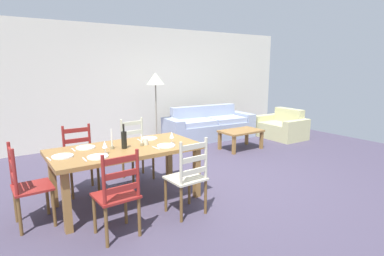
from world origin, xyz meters
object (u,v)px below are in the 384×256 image
at_px(dining_chair_head_west, 27,186).
at_px(wine_glass_near_right, 172,135).
at_px(coffee_table, 241,133).
at_px(wine_glass_near_left, 105,145).
at_px(dining_chair_far_left, 80,159).
at_px(dining_chair_near_left, 118,194).
at_px(dining_chair_far_right, 136,149).
at_px(coffee_cup_primary, 145,142).
at_px(standing_lamp, 156,83).
at_px(dining_chair_near_right, 188,177).
at_px(wine_bottle, 124,139).
at_px(armchair_upholstered, 282,128).
at_px(dining_table, 127,154).
at_px(couch, 208,127).

relative_size(dining_chair_head_west, wine_glass_near_right, 5.96).
xyz_separation_m(wine_glass_near_right, coffee_table, (2.49, 1.30, -0.51)).
bearing_deg(wine_glass_near_left, dining_chair_far_left, 95.66).
xyz_separation_m(dining_chair_near_left, coffee_table, (3.51, 1.92, -0.12)).
distance_m(dining_chair_far_right, coffee_cup_primary, 0.89).
relative_size(wine_glass_near_left, standing_lamp, 0.10).
relative_size(dining_chair_near_right, dining_chair_far_left, 1.00).
height_order(dining_chair_near_left, dining_chair_near_right, same).
distance_m(dining_chair_near_left, dining_chair_head_west, 1.09).
bearing_deg(dining_chair_near_left, wine_bottle, 62.42).
xyz_separation_m(dining_chair_far_left, armchair_upholstered, (5.15, 0.68, -0.23)).
bearing_deg(coffee_cup_primary, dining_table, 175.07).
distance_m(dining_chair_near_right, standing_lamp, 3.67).
bearing_deg(dining_chair_far_right, armchair_upholstered, 8.22).
relative_size(dining_table, dining_chair_near_right, 1.98).
xyz_separation_m(dining_chair_head_west, standing_lamp, (2.94, 2.53, 0.93)).
bearing_deg(armchair_upholstered, couch, 149.06).
bearing_deg(wine_glass_near_right, coffee_cup_primary, 159.07).
xyz_separation_m(dining_table, coffee_table, (3.09, 1.15, -0.31)).
bearing_deg(wine_bottle, coffee_table, 20.78).
height_order(dining_table, dining_chair_far_right, dining_chair_far_right).
relative_size(wine_bottle, standing_lamp, 0.19).
height_order(wine_bottle, couch, wine_bottle).
relative_size(dining_chair_near_right, couch, 0.41).
bearing_deg(coffee_table, dining_chair_near_left, -151.31).
relative_size(wine_bottle, wine_glass_near_left, 1.96).
bearing_deg(wine_glass_near_left, dining_chair_near_right, -37.00).
bearing_deg(dining_chair_head_west, dining_table, -1.03).
relative_size(dining_chair_near_left, standing_lamp, 0.59).
bearing_deg(armchair_upholstered, dining_chair_near_right, -153.31).
height_order(dining_chair_far_left, dining_chair_head_west, same).
bearing_deg(couch, dining_chair_near_left, -138.52).
xyz_separation_m(wine_bottle, coffee_cup_primary, (0.30, 0.01, -0.07)).
distance_m(wine_glass_near_right, coffee_table, 2.86).
bearing_deg(couch, wine_glass_near_left, -143.92).
relative_size(dining_chair_far_right, coffee_table, 1.07).
bearing_deg(wine_glass_near_left, wine_glass_near_right, 0.05).
bearing_deg(wine_bottle, couch, 37.20).
bearing_deg(armchair_upholstered, dining_chair_far_left, -172.44).
bearing_deg(armchair_upholstered, wine_bottle, -163.28).
xyz_separation_m(dining_chair_far_left, wine_glass_near_right, (1.01, -0.87, 0.38)).
bearing_deg(wine_bottle, dining_chair_head_west, 177.11).
bearing_deg(dining_chair_near_right, dining_chair_near_left, -178.55).
bearing_deg(armchair_upholstered, wine_glass_near_left, -162.99).
bearing_deg(dining_chair_far_left, dining_table, -59.90).
xyz_separation_m(dining_chair_far_right, coffee_table, (2.61, 0.37, -0.12)).
bearing_deg(armchair_upholstered, standing_lamp, 158.79).
height_order(couch, armchair_upholstered, couch).
xyz_separation_m(dining_chair_near_left, armchair_upholstered, (5.16, 2.17, -0.23)).
height_order(wine_glass_near_right, coffee_table, wine_glass_near_right).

